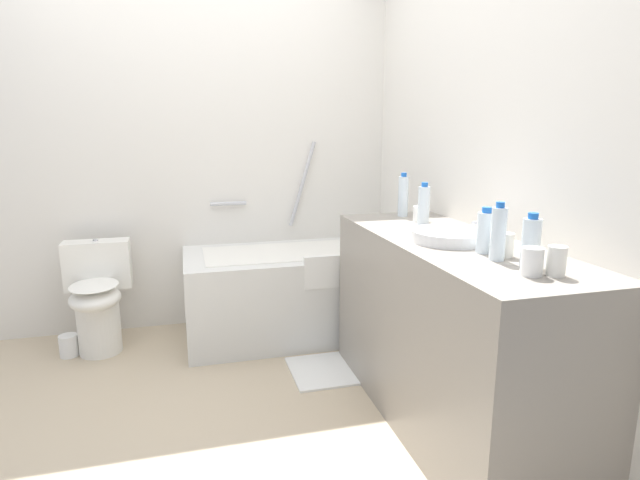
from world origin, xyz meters
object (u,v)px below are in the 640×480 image
(drinking_glass_0, at_px, (421,214))
(bath_mat, at_px, (341,368))
(sink_faucet, at_px, (489,231))
(sink_basin, at_px, (449,236))
(drinking_glass_3, at_px, (532,262))
(water_bottle_0, at_px, (485,232))
(water_bottle_4, at_px, (531,242))
(toilet_paper_roll, at_px, (69,346))
(bathtub, at_px, (295,289))
(toilet, at_px, (97,296))
(drinking_glass_2, at_px, (505,245))
(water_bottle_2, at_px, (403,196))
(water_bottle_3, at_px, (498,233))
(water_bottle_1, at_px, (424,206))
(drinking_glass_1, at_px, (557,261))

(drinking_glass_0, height_order, bath_mat, drinking_glass_0)
(sink_faucet, bearing_deg, bath_mat, 128.78)
(sink_basin, distance_m, drinking_glass_3, 0.56)
(water_bottle_0, bearing_deg, water_bottle_4, -81.83)
(toilet_paper_roll, bearing_deg, bathtub, 0.43)
(toilet, relative_size, drinking_glass_2, 7.36)
(toilet, height_order, water_bottle_2, water_bottle_2)
(water_bottle_4, relative_size, bath_mat, 0.34)
(bathtub, xyz_separation_m, drinking_glass_0, (0.54, -0.75, 0.61))
(water_bottle_0, relative_size, bath_mat, 0.32)
(sink_faucet, distance_m, water_bottle_3, 0.40)
(bathtub, height_order, water_bottle_1, bathtub)
(water_bottle_2, relative_size, drinking_glass_3, 2.55)
(drinking_glass_3, distance_m, bath_mat, 1.53)
(water_bottle_0, height_order, drinking_glass_1, water_bottle_0)
(toilet, relative_size, drinking_glass_0, 8.22)
(bathtub, relative_size, water_bottle_3, 6.47)
(water_bottle_1, distance_m, water_bottle_4, 0.84)
(bathtub, relative_size, drinking_glass_3, 14.84)
(water_bottle_0, bearing_deg, bath_mat, 111.44)
(water_bottle_4, bearing_deg, sink_basin, 98.05)
(water_bottle_0, distance_m, drinking_glass_2, 0.10)
(sink_faucet, height_order, water_bottle_4, water_bottle_4)
(sink_faucet, height_order, toilet_paper_roll, sink_faucet)
(drinking_glass_3, bearing_deg, bath_mat, 104.35)
(sink_basin, relative_size, water_bottle_4, 1.70)
(sink_basin, height_order, drinking_glass_3, drinking_glass_3)
(toilet, relative_size, drinking_glass_1, 6.62)
(water_bottle_1, height_order, drinking_glass_2, water_bottle_1)
(sink_basin, relative_size, water_bottle_0, 1.82)
(drinking_glass_3, height_order, bath_mat, drinking_glass_3)
(sink_faucet, bearing_deg, water_bottle_0, -126.57)
(water_bottle_4, height_order, bath_mat, water_bottle_4)
(water_bottle_3, bearing_deg, drinking_glass_2, 33.34)
(toilet, distance_m, water_bottle_0, 2.37)
(water_bottle_2, height_order, toilet_paper_roll, water_bottle_2)
(bathtub, xyz_separation_m, sink_basin, (0.44, -1.24, 0.60))
(sink_faucet, height_order, drinking_glass_2, drinking_glass_2)
(water_bottle_0, xyz_separation_m, water_bottle_3, (-0.02, -0.12, 0.02))
(drinking_glass_1, height_order, bath_mat, drinking_glass_1)
(toilet_paper_roll, bearing_deg, toilet, 18.28)
(bath_mat, bearing_deg, toilet, 154.34)
(sink_faucet, height_order, drinking_glass_1, drinking_glass_1)
(drinking_glass_1, bearing_deg, toilet, 133.26)
(water_bottle_0, xyz_separation_m, water_bottle_2, (0.05, 0.91, 0.03))
(water_bottle_3, bearing_deg, water_bottle_4, -64.36)
(water_bottle_1, height_order, toilet_paper_roll, water_bottle_1)
(sink_basin, height_order, water_bottle_1, water_bottle_1)
(water_bottle_0, xyz_separation_m, drinking_glass_2, (0.04, -0.08, -0.04))
(sink_basin, distance_m, drinking_glass_0, 0.50)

